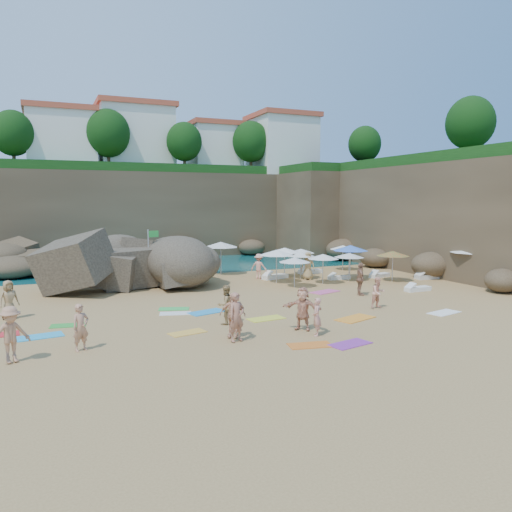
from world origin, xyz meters
name	(u,v)px	position (x,y,z in m)	size (l,w,h in m)	color
ground	(244,299)	(0.00, 0.00, 0.00)	(120.00, 120.00, 0.00)	tan
seawater	(142,250)	(0.00, 30.00, 0.00)	(120.00, 120.00, 0.00)	#0C4751
cliff_back	(170,214)	(2.00, 25.00, 4.00)	(44.00, 8.00, 8.00)	brown
cliff_right	(420,217)	(19.00, 8.00, 4.00)	(8.00, 30.00, 8.00)	brown
cliff_corner	(324,214)	(17.00, 20.00, 4.00)	(10.00, 12.00, 8.00)	brown
rock_promontory	(30,272)	(-11.00, 16.00, 0.00)	(12.00, 7.00, 2.00)	brown
clifftop_buildings	(177,143)	(2.96, 25.79, 11.24)	(28.48, 9.48, 7.00)	white
clifftop_trees	(213,136)	(4.78, 19.52, 11.26)	(35.60, 23.82, 4.40)	#11380F
rock_outcrop	(134,288)	(-4.95, 6.01, 0.00)	(7.58, 5.69, 3.03)	brown
flag_pole	(150,250)	(-3.80, 6.36, 2.29)	(0.70, 0.14, 3.59)	silver
parasol_0	(221,245)	(1.87, 9.21, 2.20)	(2.53, 2.53, 2.40)	silver
parasol_1	(301,254)	(6.28, 5.19, 1.72)	(1.98, 1.98, 1.87)	silver
parasol_2	(285,250)	(5.52, 6.13, 1.93)	(2.22, 2.22, 2.10)	silver
parasol_3	(343,247)	(11.32, 7.67, 1.77)	(2.04, 2.04, 1.93)	silver
parasol_4	(301,251)	(7.31, 7.03, 1.72)	(1.99, 1.99, 1.88)	silver
parasol_5	(277,253)	(4.01, 4.28, 2.01)	(2.31, 2.31, 2.18)	silver
parasol_6	(393,254)	(11.33, 1.70, 1.89)	(2.17, 2.17, 2.06)	silver
parasol_7	(295,260)	(4.29, 2.27, 1.73)	(1.99, 1.99, 1.88)	silver
parasol_8	(470,250)	(15.74, -0.58, 2.17)	(2.50, 2.50, 2.36)	silver
parasol_9	(323,257)	(6.66, 2.83, 1.78)	(2.05, 2.05, 1.93)	silver
parasol_10	(350,248)	(9.48, 3.93, 2.13)	(2.45, 2.45, 2.32)	silver
parasol_11	(349,255)	(8.82, 3.06, 1.75)	(2.01, 2.01, 1.90)	silver
lounger_0	(310,272)	(8.15, 7.15, 0.14)	(1.80, 0.60, 0.28)	white
lounger_1	(275,277)	(4.67, 5.86, 0.15)	(1.90, 0.63, 0.29)	white
lounger_2	(380,275)	(11.77, 3.62, 0.13)	(1.68, 0.56, 0.26)	white
lounger_3	(339,278)	(8.59, 3.90, 0.12)	(1.56, 0.52, 0.24)	silver
lounger_4	(429,277)	(14.42, 1.64, 0.16)	(2.00, 0.67, 0.31)	silver
lounger_5	(418,289)	(10.51, -1.72, 0.13)	(1.66, 0.55, 0.26)	white
towel_0	(40,336)	(-10.25, -3.76, 0.02)	(1.73, 0.87, 0.03)	#29A6DD
towel_2	(310,345)	(-0.96, -9.05, 0.01)	(1.62, 0.81, 0.03)	orange
towel_3	(174,309)	(-4.12, -0.87, 0.01)	(1.48, 0.74, 0.03)	green
towel_4	(188,333)	(-4.70, -5.50, 0.01)	(1.49, 0.75, 0.03)	gold
towel_5	(176,313)	(-4.29, -1.89, 0.01)	(1.50, 0.75, 0.03)	white
towel_6	(350,344)	(0.50, -9.50, 0.01)	(1.67, 0.83, 0.03)	purple
towel_8	(207,312)	(-2.83, -2.21, 0.02)	(1.81, 0.90, 0.03)	#2794D4
towel_9	(325,292)	(5.23, 0.17, 0.02)	(1.83, 0.91, 0.03)	#E15798
towel_10	(355,318)	(3.03, -6.16, 0.02)	(1.94, 0.97, 0.03)	orange
towel_11	(68,325)	(-9.13, -2.31, 0.01)	(1.48, 0.74, 0.03)	green
towel_12	(266,319)	(-0.73, -4.56, 0.01)	(1.68, 0.84, 0.03)	yellow
towel_13	(444,313)	(7.65, -6.84, 0.01)	(1.68, 0.84, 0.03)	white
person_stand_0	(81,327)	(-8.87, -6.33, 0.86)	(0.62, 0.41, 1.71)	tan
person_stand_1	(226,305)	(-2.76, -4.74, 0.87)	(0.84, 0.66, 1.74)	#A28151
person_stand_2	(259,266)	(3.61, 6.26, 0.87)	(1.13, 0.46, 1.74)	#F09E88
person_stand_3	(360,279)	(6.54, -1.50, 0.94)	(1.10, 0.46, 1.88)	#94654A
person_stand_4	(308,266)	(6.57, 4.66, 0.95)	(0.93, 0.51, 1.91)	tan
person_stand_5	(96,265)	(-6.64, 11.68, 0.84)	(1.57, 0.45, 1.69)	tan
person_stand_6	(317,317)	(-0.04, -7.93, 0.77)	(0.56, 0.37, 1.54)	tan
person_lie_0	(12,356)	(-11.09, -6.90, 0.25)	(1.22, 1.89, 0.50)	tan
person_lie_1	(233,333)	(-3.26, -6.92, 0.22)	(1.04, 1.77, 0.43)	#E2A580
person_lie_2	(10,314)	(-11.53, 0.07, 0.23)	(0.85, 1.75, 0.47)	#9B794D
person_lie_3	(303,325)	(-0.17, -6.99, 0.24)	(1.66, 1.79, 0.48)	tan
person_lie_4	(237,336)	(-3.30, -7.50, 0.22)	(0.69, 1.88, 0.45)	#A76A53
person_lie_5	(378,303)	(5.32, -4.76, 0.29)	(0.75, 1.55, 0.59)	#F9AC8D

